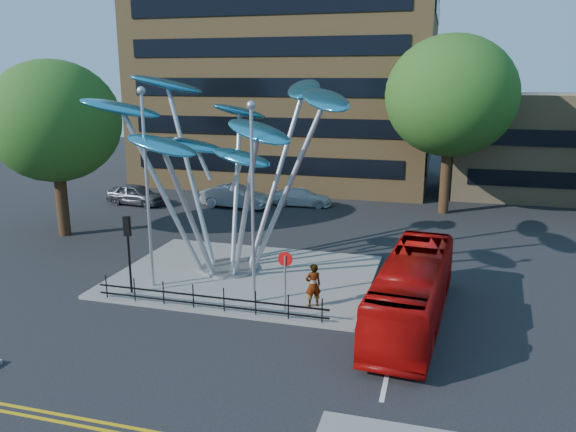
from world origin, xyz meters
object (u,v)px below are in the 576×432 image
(street_lamp_right, at_px, (252,186))
(traffic_light_island, at_px, (128,238))
(leaf_sculpture, at_px, (226,131))
(no_entry_sign_island, at_px, (285,271))
(red_bus, at_px, (412,291))
(parked_car_left, at_px, (137,194))
(parked_car_mid, at_px, (235,197))
(tree_left, at_px, (54,122))
(parked_car_right, at_px, (301,197))
(tree_right, at_px, (451,96))
(pedestrian, at_px, (313,285))
(street_lamp_left, at_px, (146,172))

(street_lamp_right, height_order, traffic_light_island, street_lamp_right)
(leaf_sculpture, bearing_deg, no_entry_sign_island, -45.67)
(red_bus, relative_size, parked_car_left, 2.10)
(leaf_sculpture, distance_m, parked_car_mid, 14.96)
(no_entry_sign_island, bearing_deg, tree_left, 154.93)
(parked_car_left, relative_size, parked_car_right, 1.02)
(traffic_light_island, bearing_deg, parked_car_mid, 95.52)
(leaf_sculpture, bearing_deg, tree_right, 56.69)
(traffic_light_island, height_order, red_bus, traffic_light_island)
(street_lamp_right, xyz_separation_m, traffic_light_island, (-5.50, -0.50, -2.48))
(parked_car_left, bearing_deg, leaf_sculpture, -127.76)
(street_lamp_right, bearing_deg, pedestrian, 4.05)
(street_lamp_left, distance_m, street_lamp_right, 5.03)
(tree_left, relative_size, street_lamp_left, 1.17)
(tree_left, bearing_deg, street_lamp_right, -25.77)
(traffic_light_island, distance_m, pedestrian, 8.18)
(street_lamp_left, relative_size, red_bus, 0.92)
(parked_car_left, xyz_separation_m, parked_car_right, (11.91, 3.00, -0.13))
(pedestrian, bearing_deg, parked_car_right, -103.45)
(leaf_sculpture, bearing_deg, red_bus, -22.44)
(street_lamp_left, xyz_separation_m, street_lamp_right, (5.00, -0.50, -0.26))
(tree_right, xyz_separation_m, street_lamp_right, (-7.50, -19.00, -2.94))
(no_entry_sign_island, distance_m, pedestrian, 1.41)
(street_lamp_right, relative_size, parked_car_left, 1.82)
(traffic_light_island, bearing_deg, street_lamp_right, 5.19)
(street_lamp_left, bearing_deg, parked_car_mid, 97.62)
(parked_car_left, distance_m, parked_car_right, 12.29)
(traffic_light_island, distance_m, parked_car_right, 19.30)
(street_lamp_left, height_order, parked_car_right, street_lamp_left)
(red_bus, xyz_separation_m, pedestrian, (-3.97, 0.23, -0.27))
(red_bus, bearing_deg, no_entry_sign_island, -170.39)
(street_lamp_left, distance_m, parked_car_left, 18.36)
(street_lamp_right, bearing_deg, parked_car_right, 98.16)
(street_lamp_left, xyz_separation_m, no_entry_sign_island, (6.50, -0.98, -3.54))
(parked_car_mid, bearing_deg, traffic_light_island, -168.77)
(red_bus, bearing_deg, parked_car_mid, 133.98)
(traffic_light_island, relative_size, parked_car_mid, 0.69)
(tree_left, height_order, parked_car_mid, tree_left)
(leaf_sculpture, bearing_deg, parked_car_mid, 109.57)
(tree_right, relative_size, leaf_sculpture, 0.95)
(street_lamp_right, distance_m, parked_car_left, 21.69)
(no_entry_sign_island, distance_m, parked_car_mid, 19.15)
(pedestrian, bearing_deg, parked_car_left, -71.05)
(traffic_light_island, height_order, parked_car_left, traffic_light_island)
(traffic_light_island, relative_size, red_bus, 0.36)
(tree_right, distance_m, red_bus, 20.22)
(pedestrian, height_order, parked_car_right, pedestrian)
(tree_right, xyz_separation_m, parked_car_right, (-10.15, -0.51, -7.39))
(street_lamp_right, height_order, no_entry_sign_island, street_lamp_right)
(tree_left, height_order, parked_car_left, tree_left)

